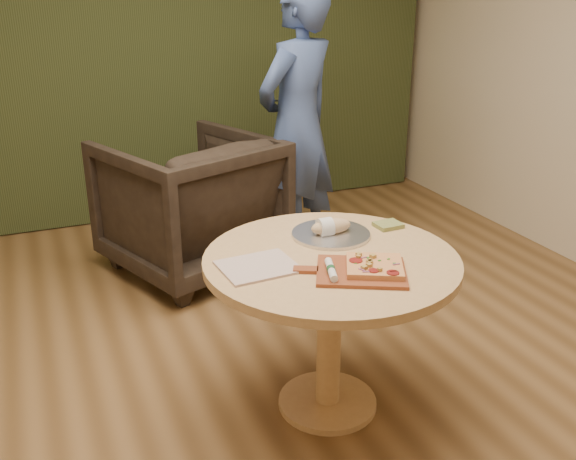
# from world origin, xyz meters

# --- Properties ---
(room_shell) EXTENTS (5.04, 6.04, 2.84)m
(room_shell) POSITION_xyz_m (0.00, 0.00, 1.40)
(room_shell) COLOR brown
(room_shell) RESTS_ON ground
(curtain) EXTENTS (4.80, 0.14, 2.78)m
(curtain) POSITION_xyz_m (0.00, 2.90, 1.40)
(curtain) COLOR #283116
(curtain) RESTS_ON ground
(pedestal_table) EXTENTS (1.08, 1.08, 0.75)m
(pedestal_table) POSITION_xyz_m (0.21, 0.02, 0.61)
(pedestal_table) COLOR tan
(pedestal_table) RESTS_ON ground
(pizza_paddle) EXTENTS (0.47, 0.41, 0.01)m
(pizza_paddle) POSITION_xyz_m (0.24, -0.17, 0.76)
(pizza_paddle) COLOR brown
(pizza_paddle) RESTS_ON pedestal_table
(flatbread_pizza) EXTENTS (0.30, 0.30, 0.04)m
(flatbread_pizza) POSITION_xyz_m (0.30, -0.18, 0.78)
(flatbread_pizza) COLOR #E59B59
(flatbread_pizza) RESTS_ON pizza_paddle
(cutlery_roll) EXTENTS (0.08, 0.20, 0.03)m
(cutlery_roll) POSITION_xyz_m (0.13, -0.15, 0.78)
(cutlery_roll) COLOR silver
(cutlery_roll) RESTS_ON pizza_paddle
(newspaper) EXTENTS (0.32, 0.27, 0.01)m
(newspaper) POSITION_xyz_m (-0.11, 0.03, 0.76)
(newspaper) COLOR white
(newspaper) RESTS_ON pedestal_table
(serving_tray) EXTENTS (0.36, 0.36, 0.02)m
(serving_tray) POSITION_xyz_m (0.31, 0.23, 0.76)
(serving_tray) COLOR silver
(serving_tray) RESTS_ON pedestal_table
(bread_roll) EXTENTS (0.19, 0.09, 0.09)m
(bread_roll) POSITION_xyz_m (0.31, 0.23, 0.79)
(bread_roll) COLOR tan
(bread_roll) RESTS_ON serving_tray
(green_packet) EXTENTS (0.13, 0.11, 0.02)m
(green_packet) POSITION_xyz_m (0.61, 0.22, 0.76)
(green_packet) COLOR #5D672E
(green_packet) RESTS_ON pedestal_table
(armchair) EXTENTS (1.23, 1.20, 1.00)m
(armchair) POSITION_xyz_m (0.04, 1.73, 0.50)
(armchair) COLOR black
(armchair) RESTS_ON ground
(person_standing) EXTENTS (0.80, 0.71, 1.85)m
(person_standing) POSITION_xyz_m (0.76, 1.65, 0.92)
(person_standing) COLOR #3B5088
(person_standing) RESTS_ON ground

